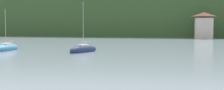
% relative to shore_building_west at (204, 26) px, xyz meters
% --- Properties ---
extents(wooded_hillside, '(352.00, 63.07, 34.62)m').
position_rel_shore_building_west_xyz_m(wooded_hillside, '(-1.74, 42.06, 2.90)').
color(wooded_hillside, '#38562D').
rests_on(wooded_hillside, ground_plane).
extents(shore_building_west, '(5.66, 3.94, 8.45)m').
position_rel_shore_building_west_xyz_m(shore_building_west, '(0.00, 0.00, 0.00)').
color(shore_building_west, beige).
rests_on(shore_building_west, ground_plane).
extents(sailboat_far_1, '(2.27, 6.04, 7.23)m').
position_rel_shore_building_west_xyz_m(sailboat_far_1, '(-36.64, -51.90, -3.71)').
color(sailboat_far_1, teal).
rests_on(sailboat_far_1, ground_plane).
extents(sailboat_far_4, '(3.82, 5.82, 8.22)m').
position_rel_shore_building_west_xyz_m(sailboat_far_4, '(-23.15, -52.04, -3.72)').
color(sailboat_far_4, navy).
rests_on(sailboat_far_4, ground_plane).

